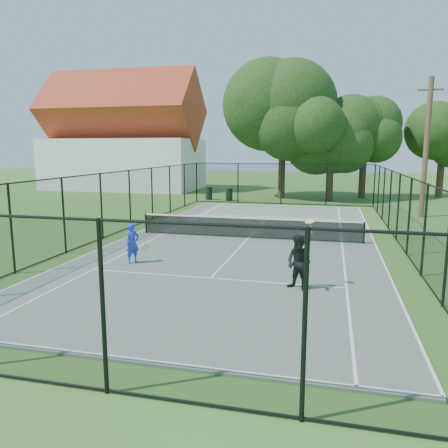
% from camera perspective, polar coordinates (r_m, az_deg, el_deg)
% --- Properties ---
extents(ground, '(120.00, 120.00, 0.00)m').
position_cam_1_polar(ground, '(19.87, 3.21, -2.02)').
color(ground, '#3F5F20').
extents(tennis_court, '(11.00, 24.00, 0.06)m').
position_cam_1_polar(tennis_court, '(19.86, 3.21, -1.94)').
color(tennis_court, '#57665E').
rests_on(tennis_court, ground).
extents(tennis_net, '(10.08, 0.08, 0.95)m').
position_cam_1_polar(tennis_net, '(19.75, 3.23, -0.38)').
color(tennis_net, black).
rests_on(tennis_net, tennis_court).
extents(fence, '(13.10, 26.10, 3.00)m').
position_cam_1_polar(fence, '(19.61, 3.25, 2.27)').
color(fence, black).
rests_on(fence, ground).
extents(tree_near_left, '(8.14, 8.14, 10.61)m').
position_cam_1_polar(tree_near_left, '(36.27, 7.71, 13.64)').
color(tree_near_left, '#332114').
rests_on(tree_near_left, ground).
extents(tree_near_mid, '(6.21, 6.21, 8.12)m').
position_cam_1_polar(tree_near_mid, '(35.29, 13.85, 11.06)').
color(tree_near_mid, '#332114').
rests_on(tree_near_mid, ground).
extents(tree_near_right, '(5.42, 5.42, 7.47)m').
position_cam_1_polar(tree_near_right, '(38.08, 17.86, 10.39)').
color(tree_near_right, '#332114').
rests_on(tree_near_right, ground).
extents(tree_far_right, '(5.03, 5.03, 6.65)m').
position_cam_1_polar(tree_far_right, '(40.90, 26.64, 8.87)').
color(tree_far_right, '#332114').
rests_on(tree_far_right, ground).
extents(building, '(15.30, 8.15, 11.87)m').
position_cam_1_polar(building, '(45.97, -13.00, 10.66)').
color(building, silver).
rests_on(building, ground).
extents(trash_bin_left, '(0.58, 0.58, 1.02)m').
position_cam_1_polar(trash_bin_left, '(35.21, -1.98, 4.04)').
color(trash_bin_left, black).
rests_on(trash_bin_left, ground).
extents(trash_bin_right, '(0.58, 0.58, 0.99)m').
position_cam_1_polar(trash_bin_right, '(34.49, 0.67, 3.89)').
color(trash_bin_right, black).
rests_on(trash_bin_right, ground).
extents(utility_pole, '(1.40, 0.30, 8.14)m').
position_cam_1_polar(utility_pole, '(28.62, 24.90, 9.06)').
color(utility_pole, '#4C3823').
rests_on(utility_pole, ground).
extents(player_blue, '(0.87, 0.62, 1.43)m').
position_cam_1_polar(player_blue, '(15.76, -11.84, -2.49)').
color(player_blue, blue).
rests_on(player_blue, tennis_court).
extents(player_black, '(0.97, 1.05, 2.02)m').
position_cam_1_polar(player_black, '(12.68, 9.76, -5.02)').
color(player_black, black).
rests_on(player_black, tennis_court).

